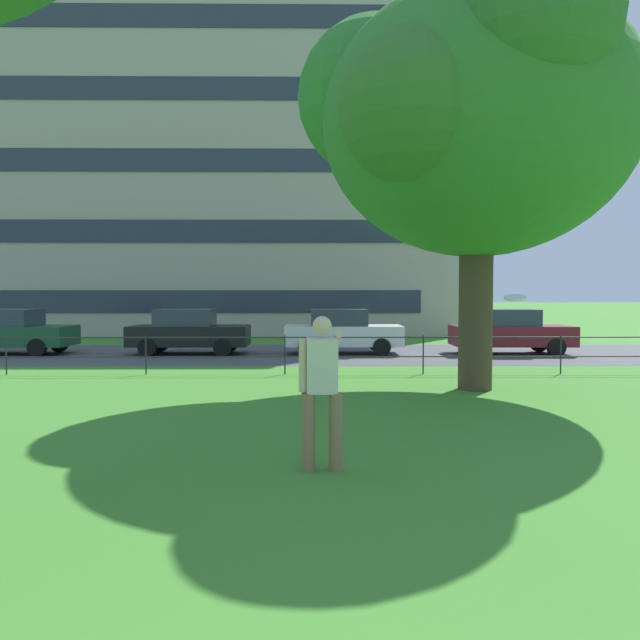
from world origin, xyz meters
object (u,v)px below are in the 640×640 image
at_px(car_dark_green_far_left, 11,332).
at_px(person_thrower, 322,387).
at_px(tree_large_lawn, 461,116).
at_px(frisbee, 515,298).
at_px(car_black_center, 189,332).
at_px(apartment_building_background, 199,177).
at_px(car_maroon_left, 510,331).
at_px(car_white_far_right, 342,331).

bearing_deg(car_dark_green_far_left, person_thrower, -52.62).
xyz_separation_m(tree_large_lawn, frisbee, (-0.68, -5.60, -3.83)).
distance_m(tree_large_lawn, person_thrower, 8.26).
bearing_deg(car_dark_green_far_left, frisbee, -46.11).
relative_size(tree_large_lawn, person_thrower, 4.69).
bearing_deg(car_black_center, apartment_building_background, 99.16).
bearing_deg(person_thrower, frisbee, 8.39).
distance_m(frisbee, car_maroon_left, 13.92).
distance_m(car_white_far_right, apartment_building_background, 17.62).
bearing_deg(apartment_building_background, person_thrower, -76.50).
bearing_deg(tree_large_lawn, car_dark_green_far_left, 150.24).
height_order(car_dark_green_far_left, car_black_center, same).
bearing_deg(car_white_far_right, car_black_center, -179.16).
bearing_deg(car_dark_green_far_left, tree_large_lawn, -29.76).
distance_m(car_white_far_right, car_maroon_left, 5.76).
bearing_deg(tree_large_lawn, car_black_center, 133.98).
height_order(car_white_far_right, apartment_building_background, apartment_building_background).
bearing_deg(car_black_center, car_white_far_right, 0.84).
xyz_separation_m(car_dark_green_far_left, car_maroon_left, (17.08, -0.11, 0.00)).
height_order(person_thrower, car_white_far_right, person_thrower).
relative_size(person_thrower, car_dark_green_far_left, 0.45).
height_order(car_black_center, car_white_far_right, same).
relative_size(frisbee, car_dark_green_far_left, 0.08).
relative_size(person_thrower, car_white_far_right, 0.45).
distance_m(frisbee, apartment_building_background, 29.40).
bearing_deg(car_dark_green_far_left, apartment_building_background, 74.63).
bearing_deg(car_white_far_right, person_thrower, -93.74).
relative_size(tree_large_lawn, frisbee, 25.50).
xyz_separation_m(person_thrower, car_white_far_right, (0.90, 13.70, -0.20)).
xyz_separation_m(tree_large_lawn, car_white_far_right, (-2.15, 7.76, -5.07)).
xyz_separation_m(frisbee, apartment_building_background, (-8.98, 27.19, 6.68)).
bearing_deg(car_black_center, tree_large_lawn, -46.02).
distance_m(tree_large_lawn, frisbee, 6.81).
distance_m(car_black_center, apartment_building_background, 16.16).
height_order(tree_large_lawn, car_white_far_right, tree_large_lawn).
relative_size(tree_large_lawn, apartment_building_background, 0.30).
relative_size(tree_large_lawn, car_maroon_left, 2.11).
bearing_deg(car_maroon_left, frisbee, -108.00).
bearing_deg(tree_large_lawn, apartment_building_background, 114.09).
bearing_deg(frisbee, apartment_building_background, 108.27).
distance_m(car_dark_green_far_left, apartment_building_background, 16.43).
distance_m(car_dark_green_far_left, car_white_far_right, 11.32).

